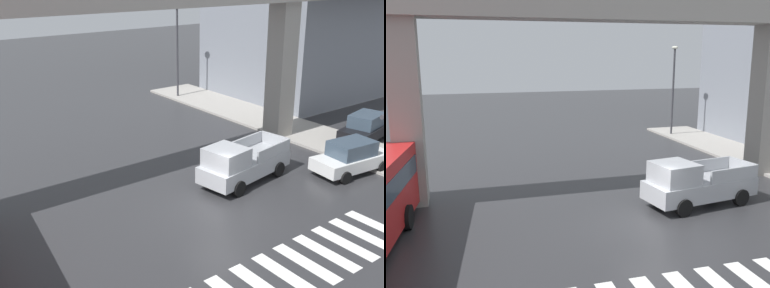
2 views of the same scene
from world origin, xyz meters
TOP-DOWN VIEW (x-y plane):
  - ground_plane at (0.00, 0.00)m, footprint 120.00×120.00m
  - elevated_overpass at (0.00, 5.50)m, footprint 55.51×2.09m
  - pickup_truck at (2.81, 1.81)m, footprint 5.33×2.66m
  - street_lamp_mid_block at (9.84, 6.39)m, footprint 0.44×0.70m
  - street_lamp_far_north at (9.84, 17.06)m, footprint 0.44×0.70m

SIDE VIEW (x-z plane):
  - ground_plane at x=0.00m, z-range 0.00..0.00m
  - pickup_truck at x=2.81m, z-range -0.05..2.03m
  - street_lamp_mid_block at x=9.84m, z-range 0.94..8.18m
  - street_lamp_far_north at x=9.84m, z-range 0.94..8.18m
  - elevated_overpass at x=0.00m, z-range 3.31..12.68m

